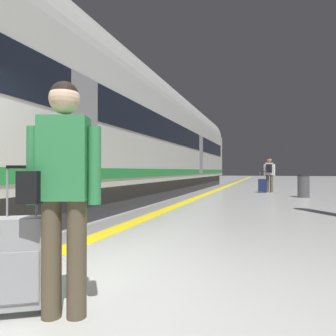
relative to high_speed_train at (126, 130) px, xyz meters
name	(u,v)px	position (x,y,z in m)	size (l,w,h in m)	color
ground_plane	(52,291)	(3.00, -7.78, -2.50)	(120.00, 120.00, 0.00)	silver
safety_line_strip	(199,197)	(2.19, 2.22, -2.50)	(0.36, 80.00, 0.01)	yellow
tactile_edge_band	(190,197)	(1.82, 2.22, -2.50)	(0.70, 80.00, 0.01)	slate
high_speed_train	(126,130)	(0.00, 0.00, 0.00)	(2.94, 31.86, 4.97)	#38383D
traveller_foreground	(62,181)	(3.39, -8.18, -1.50)	(0.56, 0.41, 1.73)	brown
rolling_suitcase_foreground	(20,262)	(3.06, -8.23, -2.11)	(0.44, 0.38, 1.11)	#9E9EA3
passenger_near	(269,172)	(4.90, 5.78, -1.49)	(0.53, 0.35, 1.70)	brown
suitcase_near	(262,185)	(4.58, 5.46, -2.15)	(0.40, 0.26, 1.05)	#19234C
waste_bin	(303,186)	(6.17, 3.19, -2.05)	(0.46, 0.46, 0.91)	#4C4C51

